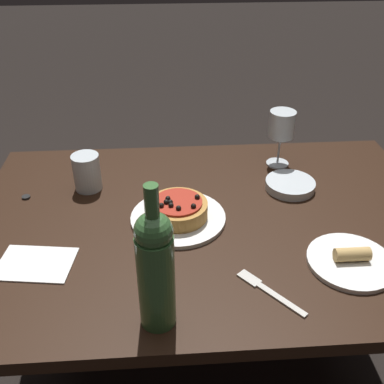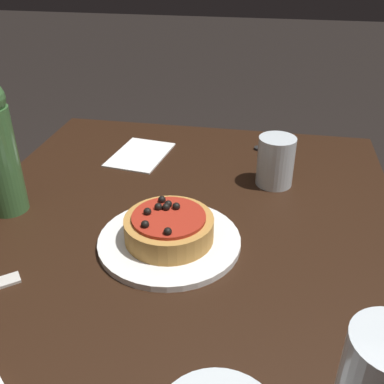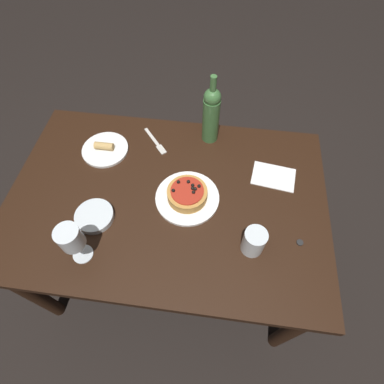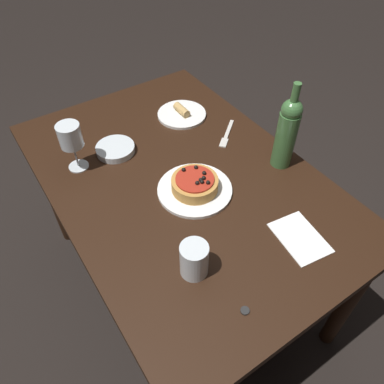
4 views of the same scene
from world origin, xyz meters
TOP-DOWN VIEW (x-y plane):
  - ground_plane at (0.00, 0.00)m, footprint 14.00×14.00m
  - dining_table at (0.00, 0.00)m, footprint 1.28×0.85m
  - dinner_plate at (-0.08, 0.00)m, footprint 0.25×0.25m
  - pizza at (-0.08, 0.00)m, footprint 0.16×0.16m
  - wine_glass at (0.25, 0.28)m, footprint 0.08×0.08m
  - wine_bottle at (-0.14, -0.34)m, footprint 0.07×0.07m
  - water_cup at (-0.34, 0.18)m, footprint 0.08×0.08m
  - side_bowl at (0.25, 0.13)m, footprint 0.15×0.15m
  - fork at (0.10, -0.28)m, footprint 0.13×0.15m
  - side_plate at (0.31, -0.20)m, footprint 0.20×0.20m
  - paper_napkin at (-0.43, -0.15)m, footprint 0.19×0.15m
  - bottle_cap at (-0.52, 0.14)m, footprint 0.02×0.02m

SIDE VIEW (x-z plane):
  - ground_plane at x=0.00m, z-range 0.00..0.00m
  - dining_table at x=0.00m, z-range 0.26..0.97m
  - paper_napkin at x=-0.43m, z-range 0.71..0.71m
  - fork at x=0.10m, z-range 0.71..0.71m
  - bottle_cap at x=-0.52m, z-range 0.71..0.71m
  - dinner_plate at x=-0.08m, z-range 0.71..0.72m
  - side_plate at x=0.31m, z-range 0.69..0.74m
  - side_bowl at x=0.25m, z-range 0.71..0.73m
  - pizza at x=-0.08m, z-range 0.71..0.77m
  - water_cup at x=-0.34m, z-range 0.71..0.82m
  - wine_glass at x=0.25m, z-range 0.75..0.93m
  - wine_bottle at x=-0.14m, z-range 0.69..1.01m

